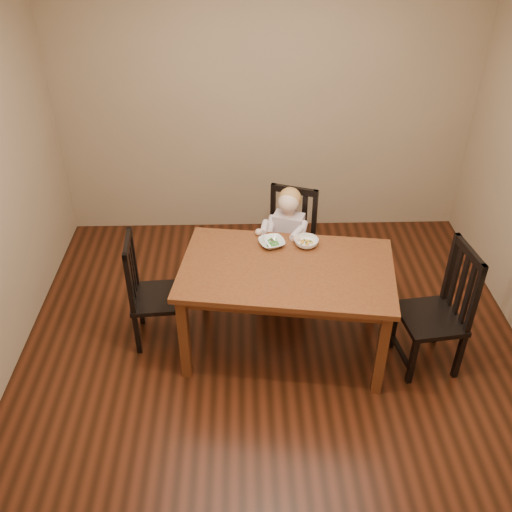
{
  "coord_description": "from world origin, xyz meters",
  "views": [
    {
      "loc": [
        -0.23,
        -3.22,
        3.2
      ],
      "look_at": [
        -0.14,
        0.25,
        0.79
      ],
      "focal_mm": 40.0,
      "sensor_mm": 36.0,
      "label": 1
    }
  ],
  "objects_px": {
    "chair_child": "(289,246)",
    "bowl_peas": "(272,243)",
    "dining_table": "(287,277)",
    "chair_left": "(150,293)",
    "toddler": "(287,235)",
    "bowl_veg": "(306,242)",
    "chair_right": "(439,311)"
  },
  "relations": [
    {
      "from": "chair_child",
      "to": "bowl_peas",
      "type": "xyz_separation_m",
      "value": [
        -0.17,
        -0.44,
        0.33
      ]
    },
    {
      "from": "bowl_veg",
      "to": "toddler",
      "type": "bearing_deg",
      "value": 105.4
    },
    {
      "from": "chair_left",
      "to": "toddler",
      "type": "xyz_separation_m",
      "value": [
        1.1,
        0.54,
        0.17
      ]
    },
    {
      "from": "chair_left",
      "to": "dining_table",
      "type": "bearing_deg",
      "value": 78.43
    },
    {
      "from": "chair_left",
      "to": "bowl_peas",
      "type": "distance_m",
      "value": 1.02
    },
    {
      "from": "dining_table",
      "to": "bowl_peas",
      "type": "xyz_separation_m",
      "value": [
        -0.1,
        0.29,
        0.11
      ]
    },
    {
      "from": "chair_right",
      "to": "toddler",
      "type": "relative_size",
      "value": 1.82
    },
    {
      "from": "chair_right",
      "to": "toddler",
      "type": "height_order",
      "value": "chair_right"
    },
    {
      "from": "chair_left",
      "to": "chair_child",
      "type": "bearing_deg",
      "value": 113.74
    },
    {
      "from": "chair_left",
      "to": "toddler",
      "type": "bearing_deg",
      "value": 112.17
    },
    {
      "from": "chair_right",
      "to": "bowl_peas",
      "type": "relative_size",
      "value": 5.36
    },
    {
      "from": "chair_right",
      "to": "chair_child",
      "type": "bearing_deg",
      "value": 40.62
    },
    {
      "from": "dining_table",
      "to": "chair_left",
      "type": "distance_m",
      "value": 1.08
    },
    {
      "from": "chair_right",
      "to": "bowl_peas",
      "type": "bearing_deg",
      "value": 60.42
    },
    {
      "from": "toddler",
      "to": "bowl_peas",
      "type": "height_order",
      "value": "toddler"
    },
    {
      "from": "chair_left",
      "to": "toddler",
      "type": "distance_m",
      "value": 1.24
    },
    {
      "from": "bowl_veg",
      "to": "chair_left",
      "type": "bearing_deg",
      "value": -173.28
    },
    {
      "from": "toddler",
      "to": "bowl_veg",
      "type": "height_order",
      "value": "toddler"
    },
    {
      "from": "chair_child",
      "to": "bowl_peas",
      "type": "relative_size",
      "value": 5.12
    },
    {
      "from": "toddler",
      "to": "bowl_veg",
      "type": "distance_m",
      "value": 0.45
    },
    {
      "from": "chair_child",
      "to": "chair_left",
      "type": "height_order",
      "value": "chair_child"
    },
    {
      "from": "dining_table",
      "to": "toddler",
      "type": "xyz_separation_m",
      "value": [
        0.06,
        0.68,
        -0.07
      ]
    },
    {
      "from": "bowl_peas",
      "to": "chair_left",
      "type": "bearing_deg",
      "value": -170.87
    },
    {
      "from": "bowl_veg",
      "to": "dining_table",
      "type": "bearing_deg",
      "value": -120.82
    },
    {
      "from": "toddler",
      "to": "chair_right",
      "type": "bearing_deg",
      "value": 160.39
    },
    {
      "from": "bowl_peas",
      "to": "bowl_veg",
      "type": "xyz_separation_m",
      "value": [
        0.26,
        -0.01,
        0.01
      ]
    },
    {
      "from": "chair_child",
      "to": "bowl_peas",
      "type": "bearing_deg",
      "value": 88.55
    },
    {
      "from": "chair_child",
      "to": "bowl_peas",
      "type": "distance_m",
      "value": 0.57
    },
    {
      "from": "chair_right",
      "to": "bowl_veg",
      "type": "distance_m",
      "value": 1.1
    },
    {
      "from": "chair_left",
      "to": "chair_right",
      "type": "relative_size",
      "value": 0.92
    },
    {
      "from": "chair_left",
      "to": "bowl_peas",
      "type": "height_order",
      "value": "chair_left"
    },
    {
      "from": "chair_child",
      "to": "chair_right",
      "type": "height_order",
      "value": "chair_right"
    }
  ]
}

